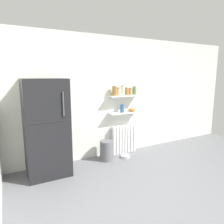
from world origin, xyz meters
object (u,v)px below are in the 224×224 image
radiator (124,139)px  storage_jar_4 (131,91)px  refrigerator (46,128)px  storage_jar_2 (123,90)px  storage_jar_3 (127,91)px  storage_jar_5 (134,90)px  pet_food_bowl (126,156)px  vase (122,108)px  shelf_bowl (132,110)px  trash_bin (107,150)px  storage_jar_0 (115,91)px  storage_jar_1 (119,92)px

radiator → storage_jar_4: 1.11m
refrigerator → storage_jar_2: (1.70, 0.21, 0.59)m
storage_jar_4 → storage_jar_3: bearing=180.0°
storage_jar_5 → pet_food_bowl: 1.48m
storage_jar_3 → vase: storage_jar_3 is taller
shelf_bowl → trash_bin: bearing=-166.6°
storage_jar_4 → shelf_bowl: storage_jar_4 is taller
storage_jar_4 → refrigerator: bearing=-173.6°
storage_jar_0 → storage_jar_5: 0.51m
shelf_bowl → pet_food_bowl: (-0.31, -0.25, -0.97)m
storage_jar_4 → trash_bin: bearing=-165.8°
storage_jar_4 → shelf_bowl: 0.42m
storage_jar_0 → vase: storage_jar_0 is taller
shelf_bowl → pet_food_bowl: shelf_bowl is taller
vase → pet_food_bowl: (-0.05, -0.25, -1.02)m
vase → shelf_bowl: (0.26, 0.00, -0.05)m
radiator → storage_jar_3: 1.11m
radiator → trash_bin: bearing=-159.2°
storage_jar_5 → storage_jar_2: bearing=-180.0°
storage_jar_5 → trash_bin: storage_jar_5 is taller
storage_jar_3 → storage_jar_4: storage_jar_3 is taller
storage_jar_1 → vase: storage_jar_1 is taller
storage_jar_2 → trash_bin: size_ratio=0.52×
storage_jar_5 → trash_bin: 1.47m
storage_jar_3 → pet_food_bowl: (-0.17, -0.25, -1.40)m
storage_jar_1 → vase: 0.39m
storage_jar_2 → storage_jar_0: bearing=-180.0°
storage_jar_4 → vase: storage_jar_4 is taller
shelf_bowl → trash_bin: shelf_bowl is taller
radiator → storage_jar_4: (0.15, -0.03, 1.10)m
storage_jar_4 → storage_jar_0: bearing=180.0°
trash_bin → pet_food_bowl: trash_bin is taller
refrigerator → storage_jar_2: 1.81m
storage_jar_3 → storage_jar_5: bearing=0.0°
storage_jar_3 → shelf_bowl: storage_jar_3 is taller
radiator → storage_jar_0: bearing=-173.3°
storage_jar_0 → pet_food_bowl: storage_jar_0 is taller
shelf_bowl → trash_bin: 1.10m
trash_bin → refrigerator: bearing=-178.3°
storage_jar_3 → storage_jar_5: (0.20, 0.00, 0.01)m
refrigerator → storage_jar_5: (2.00, 0.21, 0.58)m
storage_jar_3 → trash_bin: (-0.59, -0.18, -1.22)m
shelf_bowl → pet_food_bowl: bearing=-141.6°
radiator → shelf_bowl: shelf_bowl is taller
vase → storage_jar_3: bearing=0.0°
vase → trash_bin: (-0.48, -0.18, -0.84)m
storage_jar_0 → vase: bearing=0.0°
storage_jar_1 → shelf_bowl: 0.55m
radiator → storage_jar_1: 1.12m
refrigerator → storage_jar_2: bearing=7.1°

